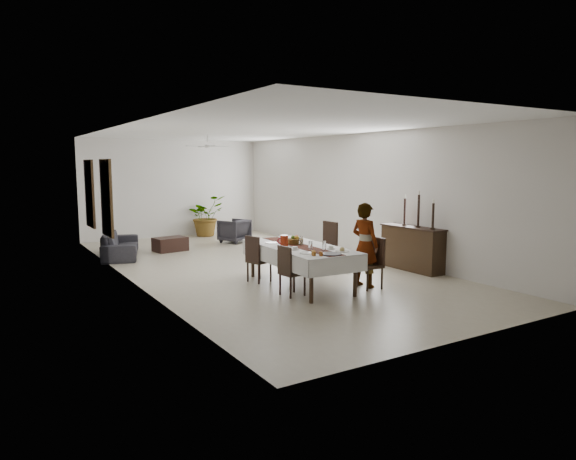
{
  "coord_description": "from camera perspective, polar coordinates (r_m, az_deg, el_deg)",
  "views": [
    {
      "loc": [
        -5.64,
        -10.55,
        2.4
      ],
      "look_at": [
        -0.16,
        -1.58,
        1.05
      ],
      "focal_mm": 32.0,
      "sensor_mm": 36.0,
      "label": 1
    }
  ],
  "objects": [
    {
      "name": "teacup_right",
      "position": [
        9.73,
        4.82,
        -1.96
      ],
      "size": [
        0.1,
        0.1,
        0.06
      ],
      "primitive_type": "cylinder",
      "color": "white",
      "rests_on": "saucer_right"
    },
    {
      "name": "mirror_frame_far",
      "position": [
        15.11,
        -21.19,
        3.79
      ],
      "size": [
        0.06,
        1.05,
        1.85
      ],
      "primitive_type": "cube",
      "color": "black",
      "rests_on": "wall_left"
    },
    {
      "name": "jam_jar_b",
      "position": [
        9.01,
        2.9,
        -2.64
      ],
      "size": [
        0.07,
        0.07,
        0.08
      ],
      "primitive_type": "cylinder",
      "color": "#8F5014",
      "rests_on": "tablecloth_top"
    },
    {
      "name": "candlestick_far_candle",
      "position": [
        12.08,
        12.89,
        3.64
      ],
      "size": [
        0.04,
        0.04,
        0.09
      ],
      "primitive_type": "cylinder",
      "color": "beige",
      "rests_on": "candlestick_far_shaft"
    },
    {
      "name": "chair_right_far_seat",
      "position": [
        11.46,
        3.87,
        -2.25
      ],
      "size": [
        0.51,
        0.51,
        0.05
      ],
      "primitive_type": "cube",
      "rotation": [
        0.0,
        0.0,
        1.64
      ],
      "color": "black",
      "rests_on": "chair_right_far_leg_fl"
    },
    {
      "name": "chair_left_near_leg_fl",
      "position": [
        9.52,
        -0.88,
        -6.08
      ],
      "size": [
        0.04,
        0.04,
        0.39
      ],
      "primitive_type": "cylinder",
      "rotation": [
        0.0,
        0.0,
        0.09
      ],
      "color": "black",
      "rests_on": "floor"
    },
    {
      "name": "wine_glass_near",
      "position": [
        9.57,
        4.04,
        -1.75
      ],
      "size": [
        0.07,
        0.07,
        0.18
      ],
      "primitive_type": "cylinder",
      "color": "white",
      "rests_on": "tablecloth_top"
    },
    {
      "name": "wall_front",
      "position": [
        7.29,
        19.58,
        0.59
      ],
      "size": [
        6.0,
        0.02,
        3.2
      ],
      "primitive_type": "cube",
      "color": "silver",
      "rests_on": "floor"
    },
    {
      "name": "candlestick_near_shaft",
      "position": [
        11.51,
        15.81,
        1.55
      ],
      "size": [
        0.05,
        0.05,
        0.54
      ],
      "primitive_type": "cylinder",
      "color": "black",
      "rests_on": "candlestick_near_base"
    },
    {
      "name": "chair_left_far_leg_fr",
      "position": [
        10.36,
        -3.26,
        -4.95
      ],
      "size": [
        0.05,
        0.05,
        0.4
      ],
      "primitive_type": "cylinder",
      "rotation": [
        0.0,
        0.0,
        0.26
      ],
      "color": "black",
      "rests_on": "floor"
    },
    {
      "name": "table_runner",
      "position": [
        10.1,
        1.32,
        -1.76
      ],
      "size": [
        0.49,
        2.66,
        0.0
      ],
      "primitive_type": "cube",
      "rotation": [
        0.0,
        0.0,
        -0.05
      ],
      "color": "#572618",
      "rests_on": "tablecloth_top"
    },
    {
      "name": "sideboard_top",
      "position": [
        11.95,
        13.69,
        0.3
      ],
      "size": [
        0.47,
        1.68,
        0.03
      ],
      "primitive_type": "cube",
      "color": "black",
      "rests_on": "sideboard_body"
    },
    {
      "name": "fruit_red",
      "position": [
        10.36,
        0.94,
        -0.8
      ],
      "size": [
        0.1,
        0.1,
        0.1
      ],
      "primitive_type": "sphere",
      "color": "#A71210",
      "rests_on": "fruit_basket"
    },
    {
      "name": "serving_tray",
      "position": [
        9.17,
        4.8,
        -2.67
      ],
      "size": [
        0.38,
        0.38,
        0.02
      ],
      "primitive_type": "cylinder",
      "color": "#3C3B40",
      "rests_on": "tablecloth_top"
    },
    {
      "name": "armchair",
      "position": [
        15.91,
        -5.99,
        -0.09
      ],
      "size": [
        1.03,
        1.04,
        0.72
      ],
      "primitive_type": "imported",
      "rotation": [
        0.0,
        0.0,
        3.56
      ],
      "color": "#2B282D",
      "rests_on": "floor"
    },
    {
      "name": "candlestick_mid_candle",
      "position": [
        11.77,
        14.36,
        4.03
      ],
      "size": [
        0.04,
        0.04,
        0.09
      ],
      "primitive_type": "cylinder",
      "color": "beige",
      "rests_on": "candlestick_mid_shaft"
    },
    {
      "name": "saucer_left",
      "position": [
        9.62,
        0.79,
        -2.19
      ],
      "size": [
        0.16,
        0.16,
        0.01
      ],
      "primitive_type": "cylinder",
      "color": "silver",
      "rests_on": "tablecloth_top"
    },
    {
      "name": "saucer_right",
      "position": [
        9.73,
        4.82,
        -2.11
      ],
      "size": [
        0.16,
        0.16,
        0.01
      ],
      "primitive_type": "cylinder",
      "color": "silver",
      "rests_on": "tablecloth_top"
    },
    {
      "name": "table_leg_fl",
      "position": [
        8.93,
        2.61,
        -5.83
      ],
      "size": [
        0.08,
        0.08,
        0.74
      ],
      "primitive_type": "cylinder",
      "rotation": [
        0.0,
        0.0,
        -0.05
      ],
      "color": "black",
      "rests_on": "floor"
    },
    {
      "name": "bread_near_right",
      "position": [
        9.48,
        6.04,
        -2.18
      ],
      "size": [
        0.1,
        0.1,
        0.1
      ],
      "primitive_type": "sphere",
      "color": "tan",
      "rests_on": "plate_near_right"
    },
    {
      "name": "chair_right_near_back",
      "position": [
        10.14,
        9.95,
        -2.29
      ],
      "size": [
        0.07,
        0.42,
        0.54
      ],
      "primitive_type": "cube",
      "rotation": [
        0.0,
        0.0,
        1.5
      ],
      "color": "black",
      "rests_on": "chair_right_near_seat"
    },
    {
      "name": "tablecloth_drape_right",
      "position": [
        10.44,
        4.26,
        -2.38
      ],
      "size": [
        0.14,
        2.73,
        0.32
      ],
      "primitive_type": "cube",
      "rotation": [
        0.0,
        0.0,
        -0.05
      ],
      "color": "silver",
      "rests_on": "dining_table_top"
    },
    {
      "name": "chair_right_far_back",
      "position": [
        11.54,
        4.72,
        -0.55
      ],
      "size": [
        0.08,
        0.48,
        0.61
      ],
      "primitive_type": "cube",
      "rotation": [
        0.0,
        0.0,
        1.64
      ],
      "color": "black",
      "rests_on": "chair_right_far_seat"
    },
    {
      "name": "mirror_frame_near",
      "position": [
        13.05,
        -19.52,
        3.38
      ],
      "size": [
        0.06,
        1.05,
        1.85
      ],
      "primitive_type": "cube",
      "color": "black",
      "rests_on": "wall_left"
    },
    {
      "name": "candlestick_far_shaft",
      "position": [
        12.11,
        12.84,
        2.05
      ],
      "size": [
        0.05,
        0.05,
        0.59
      ],
      "primitive_type": "cylinder",
      "color": "black",
      "rests_on": "candlestick_far_base"
    },
    {
      "name": "chair_right_near_leg_fl",
      "position": [
        10.1,
        10.39,
        -5.35
      ],
      "size": [
        0.04,
        0.04,
        0.42
      ],
      "primitive_type": "cylinder",
      "rotation": [
        0.0,
        0.0,
        -0.07
      ],
      "color": "black",
      "rests_on": "floor"
    },
    {
      "name": "table_leg_br",
      "position": [
        11.43,
        0.31,
        -2.91
      ],
      "size": [
        0.08,
        0.08,
        0.74
      ],
      "primitive_type": "cylinder",
      "rotation": [
        0.0,
        0.0,
        -0.05
      ],
      "color": "black",
      "rests_on": "floor"
    },
    {
      "name": "fan_blade_e",
      "position": [
        14.82,
        -7.65,
        9.19
      ],
      "size": [
        0.55,
        0.1,
        0.01
      ],
      "primitive_type": "cube",
      "color": "silver",
      "rests_on": "fan_hub"
    },
    {
      "name": "wall_right",
      "position": [
        13.66,
        7.92,
        3.89
      ],
      "size": [
        0.02,
        12.0,
        3.2
      ],
      "primitive_type": "cube",
      "color": "silver",
      "rests_on": "floor"
    },
    {
      "name": "dining_table_top",
      "position": [
        10.1,
        1.32,
        -1.99
      ],
      "size": [
        1.17,
        2.58,
        0.05
      ],
      "primitive_type": "cube",
      "rotation": [
        0.0,
        0.0,
        -0.05
      ],
      "color": "black",
      "rests_on": "table_leg_fl"
    },
    {
      "name": "plate_far_left",
      "position": [
        10.44,
        -1.89,
        -1.43
      ],
      "size": [
        0.25,
        0.25,
        0.02
      ],
      "primitive_type": "cylinder",
      "color": "white",
      "rests_on": "tablecloth_top"
    },
    {
      "name": "sofa",
      "position": [
        14.09,
        -18.12,
        -1.56
      ],
      "size": [
        1.42,
        2.3,
        0.63
      ],
      "primitive_type": "imported",
      "rotation": [
        0.0,
        0.0,
        1.28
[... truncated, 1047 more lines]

